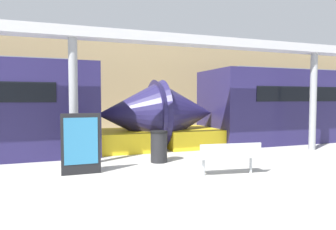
# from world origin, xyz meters

# --- Properties ---
(ground_plane) EXTENTS (60.00, 60.00, 0.00)m
(ground_plane) POSITION_xyz_m (0.00, 0.00, 0.00)
(ground_plane) COLOR #B2AFA8
(station_wall) EXTENTS (56.00, 0.20, 5.00)m
(station_wall) POSITION_xyz_m (0.00, 10.25, 2.50)
(station_wall) COLOR tan
(station_wall) RESTS_ON ground_plane
(train_left) EXTENTS (17.86, 2.93, 3.20)m
(train_left) POSITION_xyz_m (9.59, 5.48, 1.52)
(train_left) COLOR #231E4C
(train_left) RESTS_ON ground_plane
(bench_near) EXTENTS (1.63, 0.63, 0.81)m
(bench_near) POSITION_xyz_m (1.13, 0.82, 0.50)
(bench_near) COLOR #ADB2B7
(bench_near) RESTS_ON ground_plane
(trash_bin) EXTENTS (0.52, 0.52, 0.94)m
(trash_bin) POSITION_xyz_m (-0.05, 2.84, 0.47)
(trash_bin) COLOR black
(trash_bin) RESTS_ON ground_plane
(poster_board) EXTENTS (0.96, 0.07, 1.54)m
(poster_board) POSITION_xyz_m (-2.33, 2.10, 0.78)
(poster_board) COLOR black
(poster_board) RESTS_ON ground_plane
(support_column_near) EXTENTS (0.24, 0.24, 3.57)m
(support_column_near) POSITION_xyz_m (-2.46, 3.06, 1.78)
(support_column_near) COLOR gray
(support_column_near) RESTS_ON ground_plane
(support_column_far) EXTENTS (0.24, 0.24, 3.57)m
(support_column_far) POSITION_xyz_m (6.03, 3.06, 1.78)
(support_column_far) COLOR gray
(support_column_far) RESTS_ON ground_plane
(canopy_beam) EXTENTS (28.00, 0.60, 0.28)m
(canopy_beam) POSITION_xyz_m (-2.46, 3.06, 3.71)
(canopy_beam) COLOR #B7B7BC
(canopy_beam) RESTS_ON support_column_near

